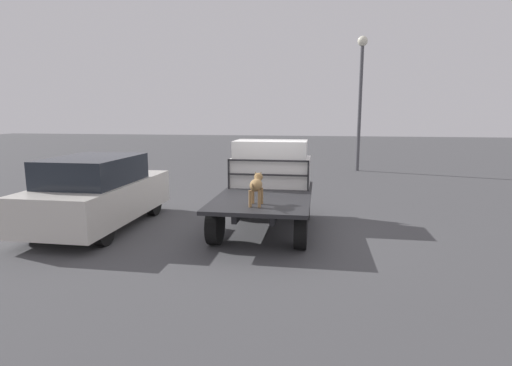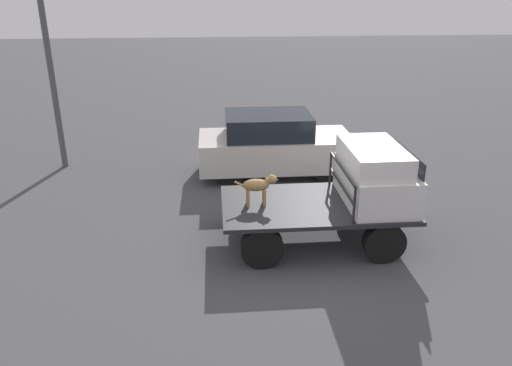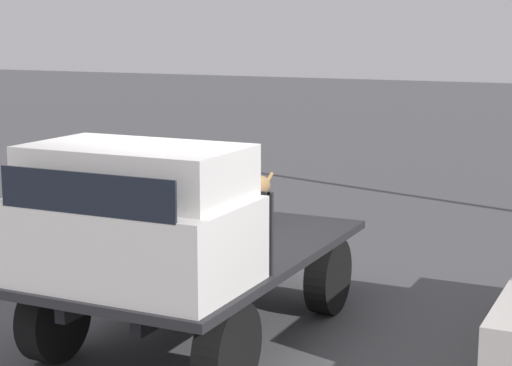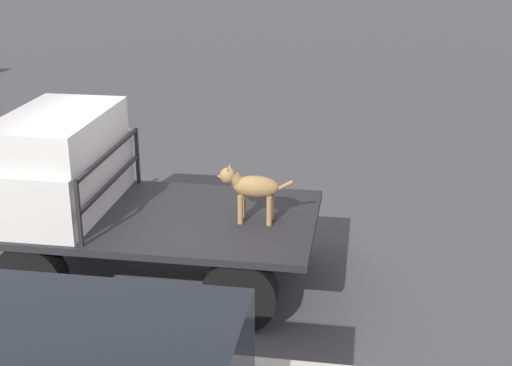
% 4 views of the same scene
% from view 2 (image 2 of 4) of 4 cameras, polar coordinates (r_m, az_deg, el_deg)
% --- Properties ---
extents(ground_plane, '(80.00, 80.00, 0.00)m').
position_cam_2_polar(ground_plane, '(10.23, 6.61, -6.60)').
color(ground_plane, '#474749').
extents(flatbed_truck, '(3.67, 2.06, 0.85)m').
position_cam_2_polar(flatbed_truck, '(9.96, 6.76, -3.51)').
color(flatbed_truck, black).
rests_on(flatbed_truck, ground).
extents(truck_cab, '(1.23, 1.94, 1.13)m').
position_cam_2_polar(truck_cab, '(9.94, 13.45, 0.84)').
color(truck_cab, silver).
rests_on(truck_cab, flatbed_truck).
extents(truck_headboard, '(0.04, 1.94, 0.72)m').
position_cam_2_polar(truck_headboard, '(9.78, 9.77, 0.44)').
color(truck_headboard, '#232326').
rests_on(truck_headboard, flatbed_truck).
extents(dog, '(0.85, 0.24, 0.65)m').
position_cam_2_polar(dog, '(9.56, 0.37, -0.25)').
color(dog, '#9E7547').
rests_on(dog, flatbed_truck).
extents(parked_sedan, '(4.04, 1.82, 1.68)m').
position_cam_2_polar(parked_sedan, '(13.35, 2.00, 4.42)').
color(parked_sedan, black).
rests_on(parked_sedan, ground).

